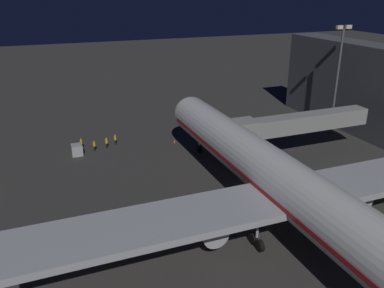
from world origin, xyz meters
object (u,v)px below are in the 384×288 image
airliner_at_gate (290,188)px  ground_crew_near_nose_gear (115,139)px  apron_floodlight_mast (338,73)px  baggage_container_near_belt (77,150)px  traffic_cone_nose_port (199,138)px  traffic_cone_nose_starboard (174,141)px  ground_crew_by_tug (81,143)px  ground_crew_walking_aft (106,142)px  jet_bridge (293,124)px  ground_crew_marshaller_fwd (94,145)px

airliner_at_gate → ground_crew_near_nose_gear: size_ratio=34.77×
apron_floodlight_mast → baggage_container_near_belt: size_ratio=10.71×
traffic_cone_nose_port → traffic_cone_nose_starboard: size_ratio=1.00×
baggage_container_near_belt → ground_crew_by_tug: 2.54m
ground_crew_by_tug → traffic_cone_nose_starboard: size_ratio=3.21×
ground_crew_walking_aft → traffic_cone_nose_port: size_ratio=3.22×
ground_crew_by_tug → traffic_cone_nose_port: size_ratio=3.21×
airliner_at_gate → ground_crew_by_tug: size_ratio=34.35×
baggage_container_near_belt → apron_floodlight_mast: bearing=172.1°
traffic_cone_nose_port → baggage_container_near_belt: bearing=-1.5°
jet_bridge → baggage_container_near_belt: jet_bridge is taller
airliner_at_gate → apron_floodlight_mast: (-25.50, -23.89, 5.41)m
ground_crew_walking_aft → traffic_cone_nose_port: (-15.40, 1.73, -0.70)m
airliner_at_gate → traffic_cone_nose_starboard: airliner_at_gate is taller
baggage_container_near_belt → ground_crew_walking_aft: 4.93m
airliner_at_gate → ground_crew_marshaller_fwd: size_ratio=35.21×
jet_bridge → traffic_cone_nose_starboard: 19.69m
ground_crew_marshaller_fwd → traffic_cone_nose_starboard: size_ratio=3.13×
baggage_container_near_belt → jet_bridge: bearing=156.6°
apron_floodlight_mast → ground_crew_walking_aft: size_ratio=10.48×
jet_bridge → baggage_container_near_belt: bearing=-23.4°
ground_crew_near_nose_gear → traffic_cone_nose_port: (-13.77, 2.79, -0.68)m
jet_bridge → baggage_container_near_belt: (30.13, -13.02, -4.55)m
ground_crew_marshaller_fwd → ground_crew_walking_aft: (-2.03, -0.50, 0.03)m
ground_crew_near_nose_gear → airliner_at_gate: bearing=109.8°
ground_crew_walking_aft → traffic_cone_nose_starboard: size_ratio=3.22×
airliner_at_gate → jet_bridge: airliner_at_gate is taller
ground_crew_near_nose_gear → traffic_cone_nose_starboard: size_ratio=3.17×
ground_crew_marshaller_fwd → traffic_cone_nose_starboard: 13.11m
baggage_container_near_belt → ground_crew_near_nose_gear: bearing=-160.7°
airliner_at_gate → baggage_container_near_belt: (17.99, -29.94, -4.48)m
jet_bridge → ground_crew_marshaller_fwd: size_ratio=13.17×
apron_floodlight_mast → ground_crew_by_tug: 44.45m
airliner_at_gate → traffic_cone_nose_port: airliner_at_gate is taller
airliner_at_gate → traffic_cone_nose_port: size_ratio=110.21×
ground_crew_by_tug → traffic_cone_nose_port: (-19.24, 2.90, -0.70)m
airliner_at_gate → ground_crew_walking_aft: 34.09m
ground_crew_walking_aft → traffic_cone_nose_starboard: bearing=171.1°
ground_crew_marshaller_fwd → ground_crew_by_tug: ground_crew_by_tug is taller
ground_crew_marshaller_fwd → ground_crew_walking_aft: size_ratio=0.97×
ground_crew_near_nose_gear → jet_bridge: bearing=147.2°
traffic_cone_nose_starboard → ground_crew_marshaller_fwd: bearing=-5.4°
traffic_cone_nose_starboard → ground_crew_walking_aft: bearing=-8.9°
baggage_container_near_belt → ground_crew_walking_aft: size_ratio=0.98×
baggage_container_near_belt → traffic_cone_nose_port: 20.20m
ground_crew_walking_aft → airliner_at_gate: bearing=113.0°
ground_crew_near_nose_gear → apron_floodlight_mast: bearing=167.4°
ground_crew_near_nose_gear → ground_crew_marshaller_fwd: size_ratio=1.01×
airliner_at_gate → jet_bridge: (-12.14, -16.91, 0.07)m
baggage_container_near_belt → traffic_cone_nose_port: size_ratio=3.15×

